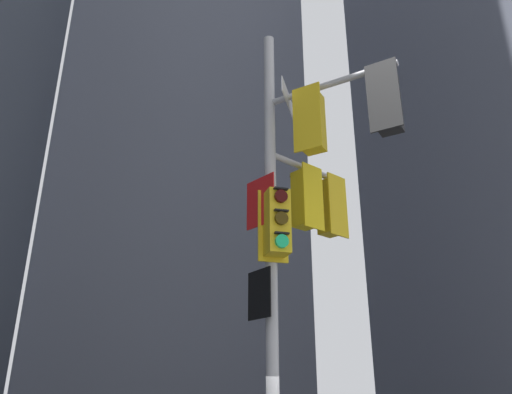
# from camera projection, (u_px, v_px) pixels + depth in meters

# --- Properties ---
(building_mid_block) EXTENTS (12.38, 12.38, 30.43)m
(building_mid_block) POSITION_uv_depth(u_px,v_px,m) (175.00, 162.00, 30.05)
(building_mid_block) COLOR slate
(building_mid_block) RESTS_ON ground
(signal_pole_assembly) EXTENTS (1.97, 2.69, 8.31)m
(signal_pole_assembly) POSITION_uv_depth(u_px,v_px,m) (306.00, 199.00, 7.80)
(signal_pole_assembly) COLOR #B2B2B5
(signal_pole_assembly) RESTS_ON ground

